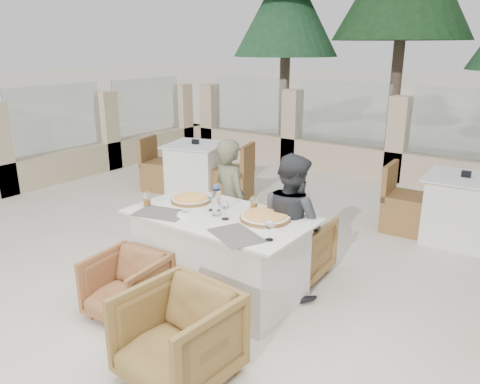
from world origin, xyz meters
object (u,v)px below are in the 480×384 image
Objects in this scene: armchair_near_left at (127,286)px; diner_right at (292,225)px; wine_glass_corner at (270,229)px; beer_glass_right at (254,203)px; bg_table_b at (461,210)px; armchair_near_right at (178,337)px; armchair_far_right at (294,247)px; dining_table at (220,255)px; water_bottle at (216,200)px; diner_left at (230,202)px; pizza_left at (191,199)px; wine_glass_centre at (212,200)px; bg_table_a at (196,169)px; armchair_far_left at (233,232)px; wine_glass_near at (225,209)px; beer_glass_left at (147,199)px; olive_dish at (185,214)px; pizza_right at (265,216)px.

diner_right is (0.90, 1.15, 0.38)m from armchair_near_left.
wine_glass_corner reaches higher than beer_glass_right.
armchair_near_right is at bearing -108.87° from bg_table_b.
bg_table_b reaches higher than armchair_far_right.
dining_table is 0.98× the size of bg_table_b.
water_bottle is 0.74m from diner_left.
armchair_near_left is 3.80m from bg_table_b.
water_bottle reaches higher than dining_table.
pizza_left reaches higher than armchair_near_right.
water_bottle is 0.14m from wine_glass_centre.
bg_table_a is at bearing -13.35° from diner_right.
water_bottle is 1.02m from armchair_far_left.
armchair_far_right is 0.78m from diner_left.
wine_glass_corner is 1.32m from armchair_near_left.
beer_glass_right is (0.60, 0.17, 0.04)m from pizza_left.
diner_right is (0.13, -0.30, 0.35)m from armchair_far_right.
wine_glass_near is 1.19m from armchair_near_right.
beer_glass_left is 1.34m from diner_right.
pizza_left is at bearing -164.63° from beer_glass_right.
dining_table is 0.79m from armchair_far_left.
beer_glass_left reaches higher than bg_table_b.
wine_glass_centre is 0.14× the size of diner_right.
wine_glass_corner is 0.11× the size of bg_table_b.
beer_glass_left reaches higher than dining_table.
wine_glass_corner is (0.54, -0.16, 0.00)m from wine_glass_near.
armchair_near_left is (-0.29, -0.78, -0.60)m from wine_glass_centre.
diner_left reaches higher than pizza_left.
diner_left is at bearing -135.96° from bg_table_b.
bg_table_b is (1.81, 1.98, -0.27)m from diner_left.
beer_glass_left is at bearing -169.57° from wine_glass_near.
bg_table_b is at bearing -110.96° from diner_left.
beer_glass_left is 0.47m from olive_dish.
wine_glass_corner is at bearing 82.40° from armchair_near_right.
armchair_far_left is at bearing 144.06° from pizza_right.
pizza_left is 1.11m from armchair_far_right.
wine_glass_centre is 3.02m from bg_table_b.
bg_table_b is (0.99, 2.15, -0.27)m from diner_right.
beer_glass_right is at bearing 51.94° from olive_dish.
bg_table_b is (1.85, 1.88, 0.10)m from armchair_far_left.
wine_glass_near reaches higher than armchair_near_left.
pizza_right is at bearing 98.54° from armchair_near_right.
pizza_left is 3.41× the size of olive_dish.
pizza_left is 0.53× the size of armchair_near_right.
armchair_near_right is at bearing 92.25° from armchair_far_right.
olive_dish is (0.47, 0.01, -0.04)m from beer_glass_left.
diner_left is 2.69m from bg_table_b.
beer_glass_right is 0.21× the size of armchair_near_left.
armchair_far_left is 0.48× the size of diner_left.
wine_glass_centre is 1.00m from armchair_far_right.
pizza_left is at bearing 37.90° from diner_right.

